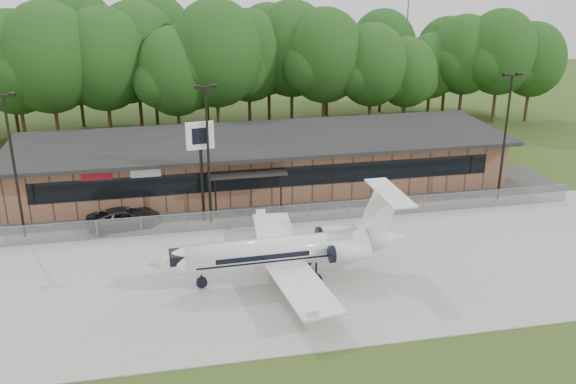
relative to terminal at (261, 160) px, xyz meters
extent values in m
plane|color=#324A1A|center=(0.00, -23.94, -2.18)|extent=(160.00, 160.00, 0.00)
cube|color=#9E9B93|center=(0.00, -15.94, -2.14)|extent=(64.00, 18.00, 0.08)
cube|color=#383835|center=(0.00, -4.44, -2.15)|extent=(50.00, 9.00, 0.06)
cube|color=brown|center=(0.00, 0.06, -0.18)|extent=(40.00, 10.00, 4.00)
cube|color=black|center=(0.00, -4.96, 0.12)|extent=(36.00, 0.08, 1.60)
cube|color=black|center=(0.00, -0.44, 1.97)|extent=(41.00, 11.50, 0.30)
cube|color=black|center=(-2.00, -5.54, 0.82)|extent=(6.00, 1.60, 0.20)
cube|color=maroon|center=(-13.00, -4.99, 1.22)|extent=(2.20, 0.06, 0.70)
cube|color=silver|center=(-9.50, -4.99, 1.22)|extent=(2.20, 0.06, 0.70)
cube|color=gray|center=(0.00, -8.94, -1.43)|extent=(46.00, 0.03, 1.50)
cube|color=gray|center=(0.00, -8.94, -0.68)|extent=(46.00, 0.04, 0.04)
cylinder|color=gray|center=(22.00, 24.06, 10.32)|extent=(0.20, 0.20, 25.00)
cylinder|color=black|center=(-18.00, -7.44, 2.82)|extent=(0.18, 0.18, 10.00)
cube|color=black|center=(-18.00, -7.44, 7.87)|extent=(1.20, 0.12, 0.12)
cube|color=black|center=(-17.45, -7.44, 7.94)|extent=(0.45, 0.30, 0.22)
cylinder|color=black|center=(-5.00, -7.44, 2.82)|extent=(0.18, 0.18, 10.00)
cube|color=black|center=(-5.00, -7.44, 7.87)|extent=(1.20, 0.12, 0.12)
cube|color=black|center=(-5.55, -7.44, 7.94)|extent=(0.45, 0.30, 0.22)
cube|color=black|center=(-4.45, -7.44, 7.94)|extent=(0.45, 0.30, 0.22)
cylinder|color=black|center=(18.00, -7.44, 2.82)|extent=(0.18, 0.18, 10.00)
cube|color=black|center=(18.00, -7.44, 7.87)|extent=(1.20, 0.12, 0.12)
cube|color=black|center=(17.45, -7.44, 7.94)|extent=(0.45, 0.30, 0.22)
cube|color=black|center=(18.55, -7.44, 7.94)|extent=(0.45, 0.30, 0.22)
cylinder|color=silver|center=(-1.79, -17.17, -0.29)|extent=(11.14, 2.07, 1.78)
cone|color=silver|center=(-8.45, -17.35, -0.29)|extent=(2.27, 1.83, 1.78)
cone|color=silver|center=(4.98, -16.99, -0.12)|extent=(2.49, 1.84, 1.78)
cube|color=silver|center=(-1.14, -20.82, -0.79)|extent=(2.62, 6.72, 0.13)
cube|color=silver|center=(-1.34, -13.50, -0.79)|extent=(2.62, 6.72, 0.13)
cylinder|color=silver|center=(2.24, -18.45, -0.12)|extent=(2.47, 1.06, 1.00)
cylinder|color=silver|center=(2.17, -15.68, -0.12)|extent=(2.47, 1.06, 1.00)
cube|color=silver|center=(4.42, -17.01, 1.49)|extent=(2.73, 0.23, 3.34)
cube|color=silver|center=(5.09, -16.99, 2.87)|extent=(1.58, 5.14, 0.11)
cube|color=black|center=(-7.67, -17.33, 0.02)|extent=(1.15, 1.36, 0.56)
cube|color=black|center=(0.20, -17.12, -1.79)|extent=(0.96, 2.69, 0.78)
cylinder|color=black|center=(-6.45, -17.30, -1.79)|extent=(0.68, 0.68, 0.24)
imported|color=#343437|center=(-11.22, -7.02, -1.44)|extent=(5.64, 3.40, 1.46)
cylinder|color=black|center=(-5.50, -7.14, 1.44)|extent=(0.24, 0.24, 7.23)
cube|color=silver|center=(-5.50, -7.14, 4.42)|extent=(2.00, 0.49, 1.99)
cube|color=black|center=(-5.49, -7.26, 4.42)|extent=(1.17, 0.19, 1.18)
camera|label=1|loc=(-8.22, -51.15, 16.60)|focal=40.00mm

